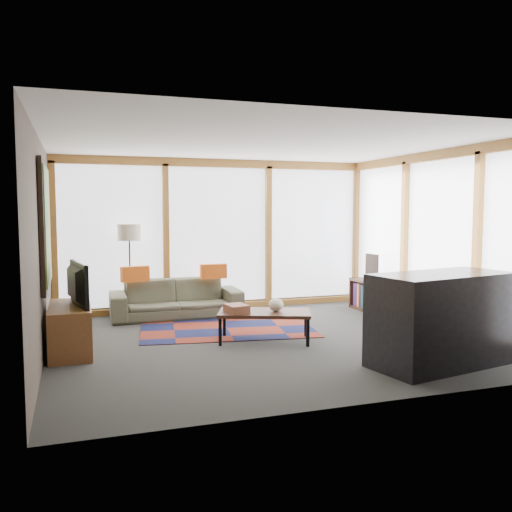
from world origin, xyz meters
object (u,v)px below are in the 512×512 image
object	(u,v)px
bar_counter	(442,319)
bookshelf	(391,301)
floor_lamp	(130,271)
sofa	(176,298)
television	(71,284)
coffee_table	(264,326)
tv_console	(70,329)

from	to	relation	value
bar_counter	bookshelf	bearing A→B (deg)	58.85
floor_lamp	bar_counter	distance (m)	4.95
floor_lamp	sofa	bearing A→B (deg)	-21.92
floor_lamp	bookshelf	distance (m)	4.25
sofa	television	xyz separation A→B (m)	(-1.59, -1.79, 0.54)
coffee_table	bar_counter	world-z (taller)	bar_counter
sofa	tv_console	world-z (taller)	sofa
bookshelf	television	xyz separation A→B (m)	(-4.86, -0.64, 0.58)
sofa	tv_console	xyz separation A→B (m)	(-1.61, -1.75, -0.01)
television	bookshelf	bearing A→B (deg)	-92.72
bookshelf	bar_counter	world-z (taller)	bar_counter
bar_counter	television	bearing A→B (deg)	144.43
floor_lamp	coffee_table	xyz separation A→B (m)	(1.52, -2.25, -0.55)
bar_counter	sofa	bearing A→B (deg)	112.33
coffee_table	bookshelf	distance (m)	2.59
bookshelf	bar_counter	bearing A→B (deg)	-110.55
floor_lamp	bookshelf	size ratio (longest dim) A/B	0.72
floor_lamp	bookshelf	bearing A→B (deg)	-19.77
tv_console	television	xyz separation A→B (m)	(0.02, -0.04, 0.55)
tv_console	bar_counter	bearing A→B (deg)	-25.32
bookshelf	television	size ratio (longest dim) A/B	2.30
floor_lamp	television	size ratio (longest dim) A/B	1.65
coffee_table	tv_console	xyz separation A→B (m)	(-2.43, 0.22, 0.09)
tv_console	television	distance (m)	0.56
tv_console	bookshelf	bearing A→B (deg)	7.01
coffee_table	television	bearing A→B (deg)	175.69
television	coffee_table	bearing A→B (deg)	-104.55
coffee_table	floor_lamp	bearing A→B (deg)	123.99
sofa	tv_console	bearing A→B (deg)	-131.77
sofa	television	size ratio (longest dim) A/B	2.28
sofa	floor_lamp	bearing A→B (deg)	159.05
floor_lamp	television	bearing A→B (deg)	-113.30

